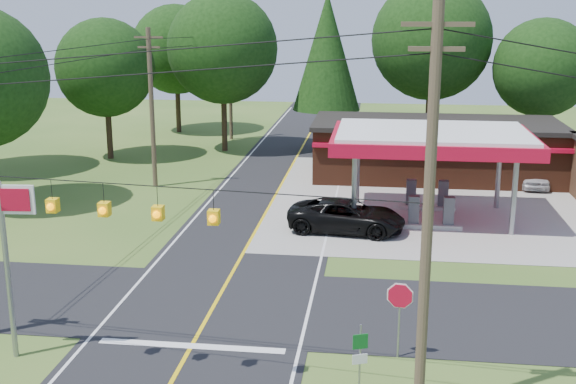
# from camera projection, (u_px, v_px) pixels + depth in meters

# --- Properties ---
(ground) EXTENTS (120.00, 120.00, 0.00)m
(ground) POSITION_uv_depth(u_px,v_px,m) (215.00, 305.00, 28.17)
(ground) COLOR #365A1F
(ground) RESTS_ON ground
(main_highway) EXTENTS (8.00, 120.00, 0.02)m
(main_highway) POSITION_uv_depth(u_px,v_px,m) (215.00, 304.00, 28.17)
(main_highway) COLOR black
(main_highway) RESTS_ON ground
(cross_road) EXTENTS (70.00, 7.00, 0.02)m
(cross_road) POSITION_uv_depth(u_px,v_px,m) (215.00, 304.00, 28.17)
(cross_road) COLOR black
(cross_road) RESTS_ON ground
(lane_center_yellow) EXTENTS (0.15, 110.00, 0.00)m
(lane_center_yellow) POSITION_uv_depth(u_px,v_px,m) (215.00, 304.00, 28.16)
(lane_center_yellow) COLOR yellow
(lane_center_yellow) RESTS_ON main_highway
(gas_canopy) EXTENTS (10.60, 7.40, 4.88)m
(gas_canopy) POSITION_uv_depth(u_px,v_px,m) (432.00, 141.00, 38.47)
(gas_canopy) COLOR gray
(gas_canopy) RESTS_ON ground
(convenience_store) EXTENTS (16.40, 7.55, 3.80)m
(convenience_store) POSITION_uv_depth(u_px,v_px,m) (436.00, 149.00, 48.53)
(convenience_store) COLOR #512717
(convenience_store) RESTS_ON ground
(utility_pole_near_right) EXTENTS (1.80, 0.30, 11.50)m
(utility_pole_near_right) POSITION_uv_depth(u_px,v_px,m) (428.00, 216.00, 19.03)
(utility_pole_near_right) COLOR #473828
(utility_pole_near_right) RESTS_ON ground
(utility_pole_far_left) EXTENTS (1.80, 0.30, 10.00)m
(utility_pole_far_left) POSITION_uv_depth(u_px,v_px,m) (152.00, 106.00, 45.10)
(utility_pole_far_left) COLOR #473828
(utility_pole_far_left) RESTS_ON ground
(utility_pole_north) EXTENTS (0.30, 0.30, 9.50)m
(utility_pole_north) POSITION_uv_depth(u_px,v_px,m) (230.00, 84.00, 61.35)
(utility_pole_north) COLOR #473828
(utility_pole_north) RESTS_ON ground
(overhead_beacons) EXTENTS (17.04, 2.04, 1.03)m
(overhead_beacons) POSITION_uv_depth(u_px,v_px,m) (130.00, 188.00, 20.96)
(overhead_beacons) COLOR black
(overhead_beacons) RESTS_ON ground
(treeline_backdrop) EXTENTS (70.27, 51.59, 13.30)m
(treeline_backdrop) POSITION_uv_depth(u_px,v_px,m) (302.00, 63.00, 49.22)
(treeline_backdrop) COLOR #332316
(treeline_backdrop) RESTS_ON ground
(suv_car) EXTENTS (6.57, 6.57, 1.66)m
(suv_car) POSITION_uv_depth(u_px,v_px,m) (347.00, 216.00, 36.99)
(suv_car) COLOR black
(suv_car) RESTS_ON ground
(sedan_car) EXTENTS (4.47, 4.47, 1.43)m
(sedan_car) POSITION_uv_depth(u_px,v_px,m) (533.00, 176.00, 46.19)
(sedan_car) COLOR silver
(sedan_car) RESTS_ON ground
(big_stop_sign) EXTENTS (2.23, 0.26, 6.00)m
(big_stop_sign) POSITION_uv_depth(u_px,v_px,m) (3.00, 231.00, 22.94)
(big_stop_sign) COLOR gray
(big_stop_sign) RESTS_ON ground
(octagonal_stop_sign) EXTENTS (0.91, 0.19, 2.65)m
(octagonal_stop_sign) POSITION_uv_depth(u_px,v_px,m) (400.00, 302.00, 23.46)
(octagonal_stop_sign) COLOR gray
(octagonal_stop_sign) RESTS_ON ground
(route_sign_post) EXTENTS (0.45, 0.19, 2.28)m
(route_sign_post) POSITION_uv_depth(u_px,v_px,m) (360.00, 353.00, 21.34)
(route_sign_post) COLOR gray
(route_sign_post) RESTS_ON ground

